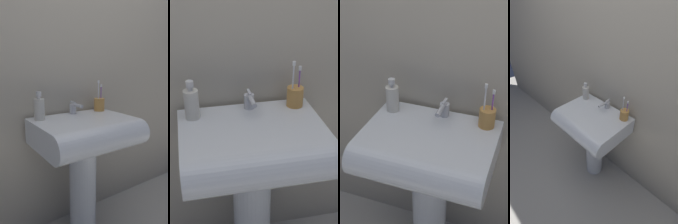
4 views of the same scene
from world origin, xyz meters
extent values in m
plane|color=#ADA89E|center=(0.00, 0.00, 0.00)|extent=(6.00, 6.00, 0.00)
cube|color=#B7AD99|center=(0.00, 0.24, 1.20)|extent=(5.00, 0.05, 2.40)
cylinder|color=white|center=(0.00, 0.00, 0.33)|extent=(0.18, 0.18, 0.67)
cube|color=white|center=(0.00, 0.00, 0.75)|extent=(0.61, 0.40, 0.16)
cylinder|color=white|center=(0.00, -0.20, 0.75)|extent=(0.61, 0.16, 0.16)
cylinder|color=silver|center=(0.02, 0.15, 0.86)|extent=(0.05, 0.05, 0.07)
cylinder|color=silver|center=(0.02, 0.09, 0.89)|extent=(0.02, 0.11, 0.02)
cube|color=silver|center=(0.02, 0.15, 0.90)|extent=(0.01, 0.06, 0.01)
cylinder|color=#D19347|center=(0.23, 0.13, 0.87)|extent=(0.08, 0.08, 0.09)
cylinder|color=white|center=(0.21, 0.12, 0.93)|extent=(0.01, 0.01, 0.19)
cube|color=white|center=(0.21, 0.12, 1.04)|extent=(0.01, 0.01, 0.02)
cylinder|color=purple|center=(0.25, 0.14, 0.92)|extent=(0.01, 0.01, 0.16)
cube|color=white|center=(0.25, 0.14, 1.01)|extent=(0.01, 0.01, 0.02)
cylinder|color=silver|center=(-0.24, 0.11, 0.89)|extent=(0.06, 0.06, 0.13)
cylinder|color=silver|center=(-0.24, 0.11, 0.96)|extent=(0.02, 0.02, 0.01)
cylinder|color=silver|center=(-0.24, 0.11, 0.98)|extent=(0.03, 0.03, 0.03)
camera|label=1|loc=(-0.72, -1.10, 1.15)|focal=35.00mm
camera|label=2|loc=(-0.25, -1.21, 1.55)|focal=55.00mm
camera|label=3|loc=(0.42, -1.21, 1.72)|focal=55.00mm
camera|label=4|loc=(0.88, -0.86, 1.80)|focal=28.00mm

